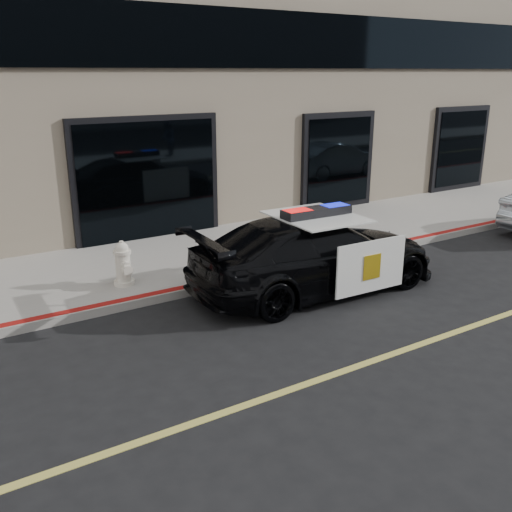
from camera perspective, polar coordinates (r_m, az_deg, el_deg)
ground at (r=8.50m, az=14.66°, el=-9.08°), size 120.00×120.00×0.00m
sidewalk_n at (r=12.34m, az=-3.13°, el=0.48°), size 60.00×3.50×0.15m
police_car at (r=10.21m, az=5.95°, el=0.24°), size 2.32×4.81×1.53m
fire_hydrant at (r=10.34m, az=-13.14°, el=-0.84°), size 0.37×0.51×0.81m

